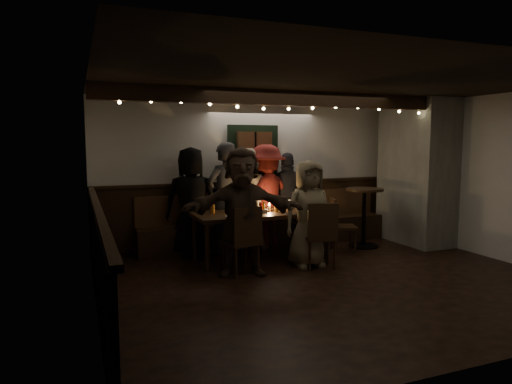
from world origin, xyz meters
name	(u,v)px	position (x,y,z in m)	size (l,w,h in m)	color
room	(344,188)	(1.07, 1.42, 1.07)	(6.02, 5.01, 2.62)	black
dining_table	(261,216)	(-0.47, 1.40, 0.69)	(2.11, 0.91, 0.92)	black
chair_near_left	(244,237)	(-1.02, 0.65, 0.55)	(0.51, 0.51, 0.97)	black
chair_near_right	(321,232)	(0.13, 0.54, 0.55)	(0.55, 0.55, 0.98)	black
chair_end	(339,222)	(0.94, 1.38, 0.51)	(0.52, 0.52, 0.90)	black
high_top	(364,210)	(1.54, 1.52, 0.66)	(0.65, 0.65, 1.04)	black
person_a	(191,201)	(-1.42, 2.06, 0.89)	(0.87, 0.56, 1.77)	black
person_b	(224,198)	(-0.87, 2.04, 0.92)	(0.67, 0.44, 1.85)	#2F2E32
person_c	(246,199)	(-0.45, 2.16, 0.87)	(0.85, 0.66, 1.75)	beige
person_d	(266,197)	(-0.09, 2.09, 0.90)	(1.17, 0.67, 1.81)	maroon
person_e	(288,199)	(0.35, 2.12, 0.83)	(0.97, 0.41, 1.66)	#22232D
person_f	(242,211)	(-1.04, 0.70, 0.90)	(1.66, 0.53, 1.79)	#403025
person_g	(308,214)	(0.03, 0.75, 0.79)	(0.78, 0.50, 1.59)	#7E7155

